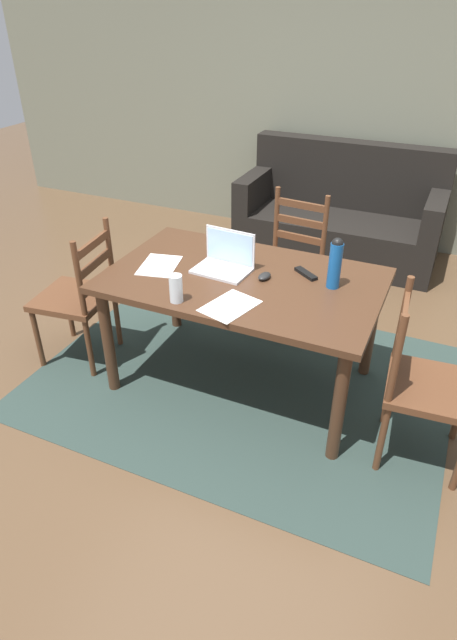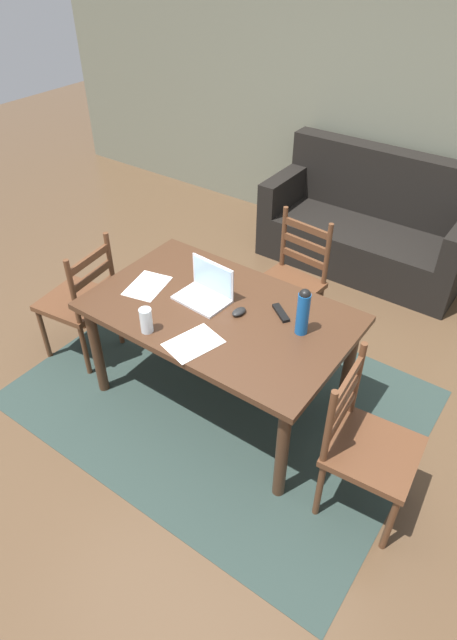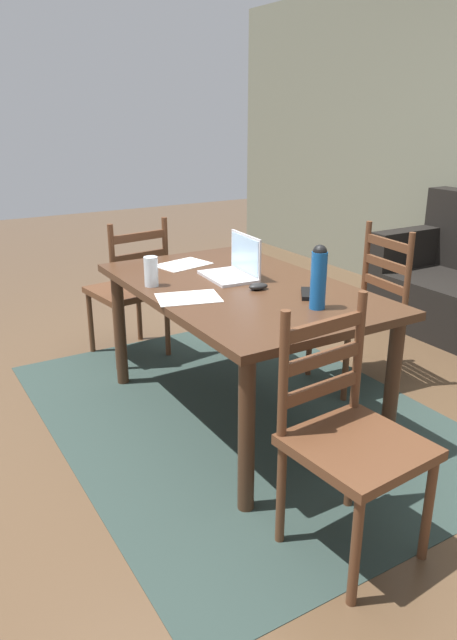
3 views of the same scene
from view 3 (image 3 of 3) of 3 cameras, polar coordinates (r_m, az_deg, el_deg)
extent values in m
plane|color=brown|center=(3.28, 1.04, -9.13)|extent=(14.00, 14.00, 0.00)
cube|color=#283833|center=(3.28, 1.04, -9.08)|extent=(2.55, 1.91, 0.01)
cube|color=#422819|center=(3.00, 1.13, 3.08)|extent=(1.57, 0.97, 0.04)
cylinder|color=#422819|center=(3.56, -10.56, -0.88)|extent=(0.07, 0.07, 0.70)
cylinder|color=#422819|center=(2.40, 1.76, -11.17)|extent=(0.07, 0.07, 0.70)
cylinder|color=#422819|center=(3.89, 0.67, 1.28)|extent=(0.07, 0.07, 0.70)
cylinder|color=#422819|center=(2.87, 15.64, -6.48)|extent=(0.07, 0.07, 0.70)
cube|color=#56331E|center=(2.19, 12.51, -12.01)|extent=(0.47, 0.47, 0.04)
cylinder|color=#56331E|center=(2.36, 18.90, -17.10)|extent=(0.04, 0.04, 0.43)
cylinder|color=#56331E|center=(2.11, 12.29, -21.29)|extent=(0.04, 0.04, 0.43)
cylinder|color=#56331E|center=(2.54, 11.88, -13.35)|extent=(0.04, 0.04, 0.43)
cylinder|color=#56331E|center=(2.32, 5.15, -16.57)|extent=(0.04, 0.04, 0.43)
cylinder|color=#56331E|center=(2.32, 12.54, -3.17)|extent=(0.04, 0.04, 0.50)
cylinder|color=#56331E|center=(2.08, 5.38, -5.61)|extent=(0.04, 0.04, 0.50)
cube|color=#56331E|center=(2.24, 9.03, -6.66)|extent=(0.05, 0.36, 0.05)
cube|color=#56331E|center=(2.19, 9.20, -3.73)|extent=(0.05, 0.36, 0.05)
cube|color=#56331E|center=(2.14, 9.38, -0.66)|extent=(0.05, 0.36, 0.05)
cube|color=#56331E|center=(3.96, -9.91, 2.80)|extent=(0.49, 0.49, 0.04)
cylinder|color=#56331E|center=(4.12, -13.31, -0.23)|extent=(0.04, 0.04, 0.43)
cylinder|color=#56331E|center=(4.28, -8.73, 0.84)|extent=(0.04, 0.04, 0.43)
cylinder|color=#56331E|center=(3.79, -10.83, -1.78)|extent=(0.04, 0.04, 0.43)
cylinder|color=#56331E|center=(3.97, -5.98, -0.55)|extent=(0.04, 0.04, 0.43)
cylinder|color=#56331E|center=(3.64, -11.24, 5.29)|extent=(0.04, 0.04, 0.50)
cylinder|color=#56331E|center=(3.82, -6.16, 6.25)|extent=(0.04, 0.04, 0.50)
cube|color=#56331E|center=(3.75, -8.56, 4.30)|extent=(0.07, 0.36, 0.05)
cube|color=#56331E|center=(3.72, -8.66, 6.16)|extent=(0.07, 0.36, 0.05)
cube|color=#56331E|center=(3.69, -8.76, 8.05)|extent=(0.07, 0.36, 0.05)
cube|color=#56331E|center=(3.56, 12.30, 0.72)|extent=(0.48, 0.48, 0.04)
cylinder|color=#56331E|center=(3.40, 11.37, -4.43)|extent=(0.04, 0.04, 0.43)
cylinder|color=#56331E|center=(3.68, 7.90, -2.27)|extent=(0.04, 0.04, 0.43)
cylinder|color=#56331E|center=(3.63, 16.23, -3.28)|extent=(0.04, 0.04, 0.43)
cylinder|color=#56331E|center=(3.89, 12.61, -1.34)|extent=(0.04, 0.04, 0.43)
cylinder|color=#56331E|center=(3.48, 17.12, 4.13)|extent=(0.04, 0.04, 0.50)
cylinder|color=#56331E|center=(3.76, 13.28, 5.60)|extent=(0.04, 0.04, 0.50)
cube|color=#56331E|center=(3.64, 14.99, 3.38)|extent=(0.36, 0.06, 0.05)
cube|color=#56331E|center=(3.61, 15.16, 5.28)|extent=(0.36, 0.06, 0.05)
cube|color=#56331E|center=(3.58, 15.34, 7.21)|extent=(0.36, 0.06, 0.05)
cube|color=black|center=(4.95, 17.54, 6.79)|extent=(0.16, 0.80, 0.30)
cube|color=silver|center=(3.12, -0.05, 4.26)|extent=(0.34, 0.24, 0.02)
cube|color=silver|center=(3.14, 1.69, 6.48)|extent=(0.32, 0.03, 0.21)
cube|color=#A5CCEA|center=(3.13, 1.59, 6.47)|extent=(0.30, 0.03, 0.19)
cylinder|color=#145199|center=(2.63, 8.77, 3.82)|extent=(0.07, 0.07, 0.26)
sphere|color=black|center=(2.60, 8.92, 6.59)|extent=(0.06, 0.06, 0.06)
cylinder|color=silver|center=(2.98, -7.57, 4.72)|extent=(0.07, 0.07, 0.15)
ellipsoid|color=black|center=(2.91, 2.93, 3.30)|extent=(0.07, 0.11, 0.03)
cube|color=black|center=(2.84, 7.58, 2.56)|extent=(0.16, 0.14, 0.02)
cube|color=white|center=(2.78, -3.93, 2.17)|extent=(0.28, 0.34, 0.00)
cube|color=white|center=(3.40, -4.48, 5.42)|extent=(0.27, 0.34, 0.00)
camera|label=1|loc=(1.78, -72.16, 25.04)|focal=29.37mm
camera|label=2|loc=(1.48, -77.59, 52.55)|focal=29.34mm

